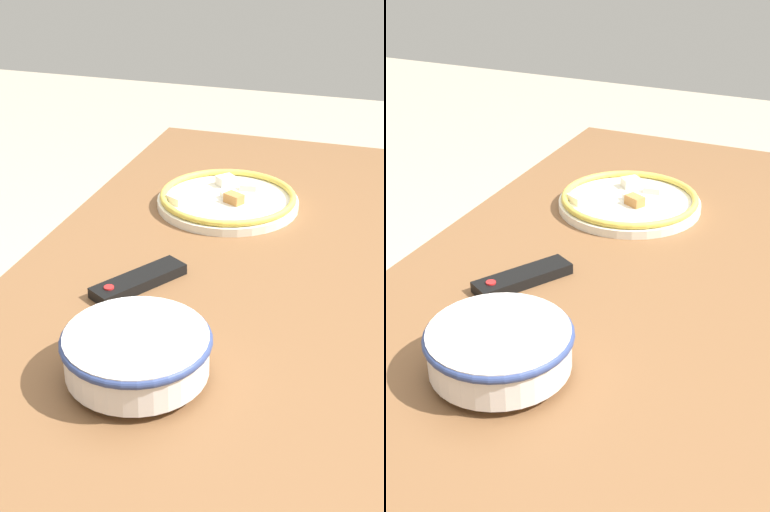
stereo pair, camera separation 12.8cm
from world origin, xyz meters
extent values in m
cube|color=brown|center=(0.00, 0.00, 0.72)|extent=(1.59, 0.88, 0.04)
cylinder|color=brown|center=(0.73, 0.37, 0.35)|extent=(0.06, 0.06, 0.70)
cylinder|color=silver|center=(-0.32, 0.09, 0.75)|extent=(0.09, 0.09, 0.01)
cylinder|color=silver|center=(-0.32, 0.09, 0.79)|extent=(0.21, 0.21, 0.06)
cylinder|color=#C67A33|center=(-0.32, 0.09, 0.78)|extent=(0.19, 0.19, 0.05)
torus|color=navy|center=(-0.32, 0.09, 0.81)|extent=(0.22, 0.22, 0.01)
cylinder|color=silver|center=(0.31, 0.13, 0.75)|extent=(0.31, 0.31, 0.02)
torus|color=gold|center=(0.31, 0.13, 0.77)|extent=(0.30, 0.30, 0.01)
cube|color=silver|center=(0.38, 0.16, 0.77)|extent=(0.05, 0.05, 0.02)
cube|color=#B2753D|center=(0.29, 0.11, 0.77)|extent=(0.04, 0.05, 0.02)
cube|color=silver|center=(0.26, 0.22, 0.77)|extent=(0.06, 0.06, 0.02)
cube|color=silver|center=(0.37, 0.10, 0.77)|extent=(0.03, 0.04, 0.01)
cube|color=silver|center=(0.31, 0.13, 0.77)|extent=(0.04, 0.04, 0.01)
cube|color=black|center=(-0.08, 0.19, 0.75)|extent=(0.18, 0.14, 0.02)
cylinder|color=red|center=(-0.13, 0.22, 0.77)|extent=(0.02, 0.02, 0.00)
camera|label=1|loc=(-1.09, -0.24, 1.39)|focal=50.00mm
camera|label=2|loc=(-1.04, -0.36, 1.39)|focal=50.00mm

